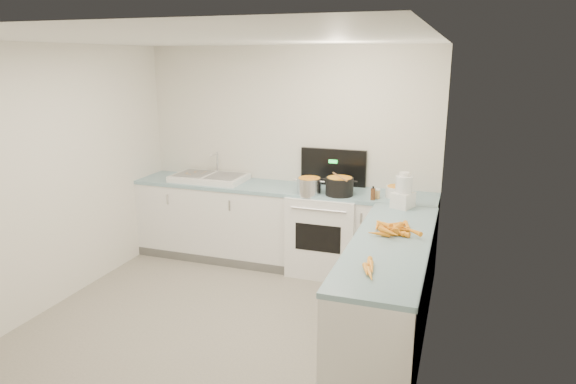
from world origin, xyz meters
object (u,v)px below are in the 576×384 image
(stove, at_px, (326,231))
(spice_jar, at_px, (378,194))
(sink, at_px, (209,177))
(black_pot, at_px, (339,187))
(food_processor, at_px, (403,192))
(mixing_bowl, at_px, (397,192))
(steel_pot, at_px, (309,187))
(extract_bottle, at_px, (373,194))

(stove, xyz_separation_m, spice_jar, (0.58, -0.13, 0.51))
(stove, relative_size, sink, 1.58)
(black_pot, relative_size, food_processor, 0.84)
(stove, xyz_separation_m, mixing_bowl, (0.77, -0.01, 0.52))
(steel_pot, distance_m, extract_bottle, 0.70)
(sink, height_order, extract_bottle, sink)
(spice_jar, relative_size, food_processor, 0.24)
(sink, distance_m, food_processor, 2.36)
(spice_jar, xyz_separation_m, food_processor, (0.29, -0.25, 0.11))
(steel_pot, xyz_separation_m, mixing_bowl, (0.92, 0.17, -0.02))
(mixing_bowl, xyz_separation_m, food_processor, (0.10, -0.38, 0.09))
(stove, distance_m, steel_pot, 0.59)
(spice_jar, height_order, food_processor, food_processor)
(extract_bottle, bearing_deg, sink, 173.61)
(spice_jar, bearing_deg, food_processor, -40.95)
(mixing_bowl, xyz_separation_m, spice_jar, (-0.19, -0.12, -0.01))
(sink, distance_m, black_pot, 1.63)
(steel_pot, distance_m, spice_jar, 0.73)
(stove, xyz_separation_m, food_processor, (0.87, -0.39, 0.62))
(black_pot, height_order, food_processor, food_processor)
(stove, bearing_deg, black_pot, -37.24)
(extract_bottle, xyz_separation_m, spice_jar, (0.04, 0.07, -0.02))
(steel_pot, relative_size, spice_jar, 3.06)
(black_pot, bearing_deg, steel_pot, -172.10)
(sink, bearing_deg, steel_pot, -8.46)
(extract_bottle, relative_size, spice_jar, 1.41)
(sink, xyz_separation_m, spice_jar, (2.03, -0.15, 0.01))
(stove, distance_m, spice_jar, 0.79)
(food_processor, bearing_deg, mixing_bowl, 104.96)
(extract_bottle, height_order, food_processor, food_processor)
(mixing_bowl, bearing_deg, spice_jar, -146.58)
(mixing_bowl, relative_size, spice_jar, 2.90)
(black_pot, relative_size, spice_jar, 3.43)
(stove, distance_m, sink, 1.54)
(mixing_bowl, distance_m, spice_jar, 0.23)
(sink, height_order, black_pot, sink)
(mixing_bowl, height_order, food_processor, food_processor)
(steel_pot, distance_m, black_pot, 0.33)
(black_pot, height_order, spice_jar, black_pot)
(stove, bearing_deg, food_processor, -23.83)
(sink, bearing_deg, black_pot, -5.23)
(extract_bottle, distance_m, spice_jar, 0.08)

